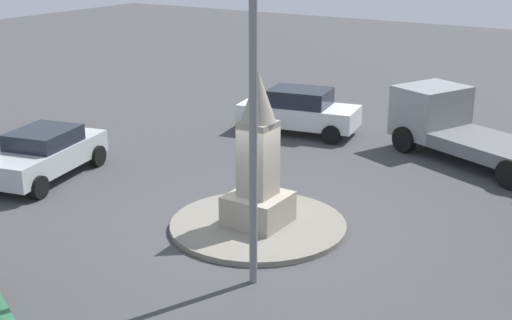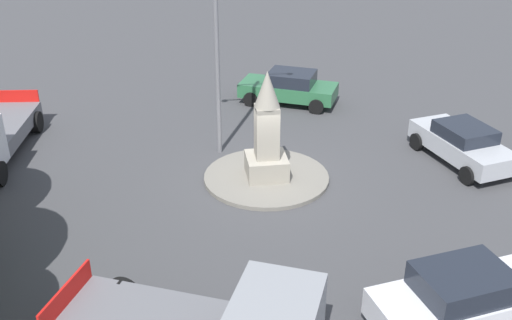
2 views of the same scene
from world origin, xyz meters
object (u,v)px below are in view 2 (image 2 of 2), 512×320
object	(u,v)px
streetlamp	(216,15)
car_silver_passing	(462,143)
monument	(267,136)
car_white_approaching	(461,299)
car_green_parked_right	(289,87)

from	to	relation	value
streetlamp	car_silver_passing	bearing A→B (deg)	166.26
monument	car_white_approaching	distance (m)	8.45
car_green_parked_right	car_white_approaching	size ratio (longest dim) A/B	1.05
streetlamp	car_green_parked_right	distance (m)	7.22
monument	car_green_parked_right	xyz separation A→B (m)	(-2.12, -6.94, -0.87)
car_green_parked_right	car_silver_passing	distance (m)	8.31
car_silver_passing	streetlamp	bearing A→B (deg)	-13.74
monument	car_silver_passing	distance (m)	7.15
streetlamp	car_green_parked_right	bearing A→B (deg)	-127.36
monument	car_green_parked_right	distance (m)	7.31
monument	car_green_parked_right	bearing A→B (deg)	-107.00
monument	car_silver_passing	xyz separation A→B (m)	(-7.09, -0.28, -0.87)
car_white_approaching	car_silver_passing	xyz separation A→B (m)	(-3.86, -8.05, -0.07)
car_silver_passing	car_white_approaching	bearing A→B (deg)	64.36
streetlamp	car_silver_passing	size ratio (longest dim) A/B	1.93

